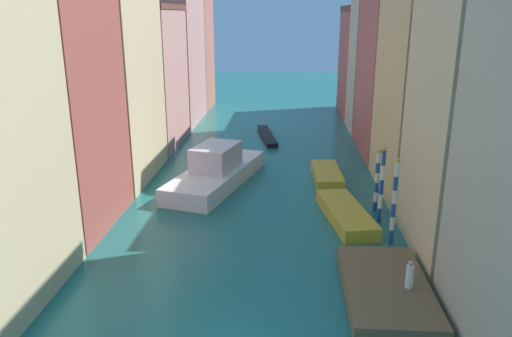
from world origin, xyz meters
TOP-DOWN VIEW (x-y plane):
  - ground_plane at (0.00, 24.50)m, footprint 154.00×154.00m
  - building_left_1 at (-12.74, 13.06)m, footprint 7.58×8.84m
  - building_left_2 at (-12.74, 22.86)m, footprint 7.58×10.36m
  - building_left_3 at (-12.74, 33.52)m, footprint 7.58×10.61m
  - building_left_4 at (-12.74, 44.93)m, footprint 7.58×11.52m
  - building_left_5 at (-12.74, 54.80)m, footprint 7.58×8.16m
  - building_right_1 at (12.74, 10.84)m, footprint 7.58×8.59m
  - building_right_2 at (12.74, 20.89)m, footprint 7.58×10.74m
  - building_right_3 at (12.74, 32.12)m, footprint 7.58×11.54m
  - building_right_4 at (12.74, 41.93)m, footprint 7.58×7.43m
  - building_right_5 at (12.74, 51.34)m, footprint 7.58×11.34m
  - waterfront_dock at (6.75, 5.77)m, footprint 3.95×7.55m
  - person_on_dock at (7.69, 5.35)m, footprint 0.36×0.36m
  - mooring_pole_0 at (8.11, 11.55)m, footprint 0.28×0.28m
  - mooring_pole_1 at (7.95, 14.59)m, footprint 0.28×0.28m
  - mooring_pole_2 at (7.99, 16.45)m, footprint 0.31×0.31m
  - vaporetto_white at (-3.57, 21.42)m, footprint 6.94×12.64m
  - gondola_black at (-0.24, 36.73)m, footprint 2.60×8.74m
  - motorboat_0 at (5.19, 22.90)m, footprint 2.35×6.04m
  - motorboat_1 at (5.82, 14.79)m, footprint 3.54×7.44m

SIDE VIEW (x-z plane):
  - ground_plane at x=0.00m, z-range 0.00..0.00m
  - gondola_black at x=-0.24m, z-range 0.00..0.51m
  - waterfront_dock at x=6.75m, z-range 0.00..0.71m
  - motorboat_1 at x=5.82m, z-range 0.00..0.85m
  - motorboat_0 at x=5.19m, z-range 0.00..0.86m
  - vaporetto_white at x=-3.57m, z-range -0.51..2.64m
  - person_on_dock at x=7.69m, z-range 0.65..2.03m
  - mooring_pole_2 at x=7.99m, z-range 0.05..4.44m
  - mooring_pole_1 at x=7.95m, z-range 0.04..5.06m
  - mooring_pole_0 at x=8.11m, z-range 0.04..5.22m
  - building_left_3 at x=-12.74m, z-range 0.01..13.79m
  - building_right_5 at x=12.74m, z-range 0.01..13.92m
  - building_right_2 at x=12.74m, z-range 0.01..15.59m
  - building_left_5 at x=-12.74m, z-range 0.01..16.31m
  - building_left_1 at x=-12.74m, z-range 0.01..17.30m
  - building_left_2 at x=-12.74m, z-range 0.01..17.44m
  - building_right_4 at x=12.74m, z-range 0.01..18.27m
  - building_right_1 at x=12.74m, z-range 0.01..18.64m
  - building_right_3 at x=12.74m, z-range 0.01..18.97m
  - building_left_4 at x=-12.74m, z-range 0.01..20.04m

